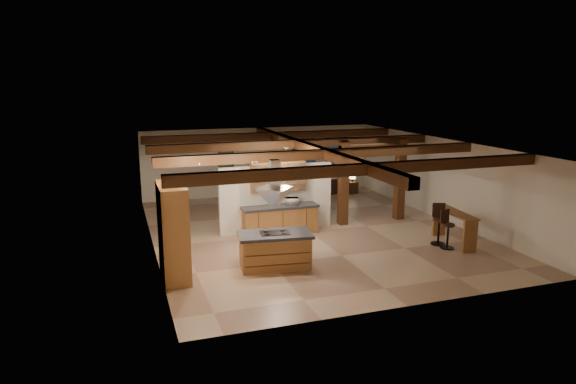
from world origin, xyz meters
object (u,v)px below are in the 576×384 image
object	(u,v)px
dining_table	(300,202)
bar_counter	(454,222)
kitchen_island	(275,250)
sofa	(327,186)

from	to	relation	value
dining_table	bar_counter	xyz separation A→B (m)	(3.01, -5.39, 0.37)
kitchen_island	sofa	size ratio (longest dim) A/B	0.96
bar_counter	dining_table	bearing A→B (deg)	119.22
kitchen_island	dining_table	distance (m)	6.22
kitchen_island	sofa	world-z (taller)	kitchen_island
dining_table	sofa	size ratio (longest dim) A/B	0.81
dining_table	sofa	distance (m)	3.21
kitchen_island	bar_counter	size ratio (longest dim) A/B	1.05
bar_counter	sofa	bearing A→B (deg)	96.37
sofa	dining_table	bearing A→B (deg)	28.44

